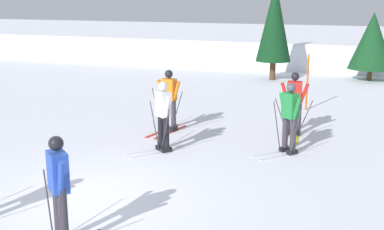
# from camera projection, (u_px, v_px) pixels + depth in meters

# --- Properties ---
(ground_plane) EXTENTS (120.00, 120.00, 0.00)m
(ground_plane) POSITION_uv_depth(u_px,v_px,m) (86.00, 203.00, 8.96)
(ground_plane) COLOR white
(far_snow_ridge) EXTENTS (80.00, 6.77, 1.39)m
(far_snow_ridge) POSITION_uv_depth(u_px,v_px,m) (288.00, 51.00, 27.72)
(far_snow_ridge) COLOR white
(far_snow_ridge) RESTS_ON ground
(skier_green) EXTENTS (1.31, 1.46, 1.71)m
(skier_green) POSITION_uv_depth(u_px,v_px,m) (290.00, 116.00, 11.62)
(skier_green) COLOR silver
(skier_green) RESTS_ON ground
(skier_orange) EXTENTS (0.99, 1.64, 1.71)m
(skier_orange) POSITION_uv_depth(u_px,v_px,m) (169.00, 99.00, 13.62)
(skier_orange) COLOR red
(skier_orange) RESTS_ON ground
(skier_blue) EXTENTS (1.31, 1.46, 1.71)m
(skier_blue) POSITION_uv_depth(u_px,v_px,m) (58.00, 188.00, 7.26)
(skier_blue) COLOR black
(skier_blue) RESTS_ON ground
(skier_red) EXTENTS (1.00, 1.63, 1.71)m
(skier_red) POSITION_uv_depth(u_px,v_px,m) (294.00, 102.00, 13.20)
(skier_red) COLOR gold
(skier_red) RESTS_ON ground
(skier_white) EXTENTS (1.28, 1.49, 1.71)m
(skier_white) POSITION_uv_depth(u_px,v_px,m) (163.00, 114.00, 11.79)
(skier_white) COLOR silver
(skier_white) RESTS_ON ground
(trail_marker_pole) EXTENTS (0.06, 0.06, 1.83)m
(trail_marker_pole) POSITION_uv_depth(u_px,v_px,m) (307.00, 83.00, 16.14)
(trail_marker_pole) COLOR #C65614
(trail_marker_pole) RESTS_ON ground
(conifer_far_left) EXTENTS (1.96, 1.96, 3.01)m
(conifer_far_left) POSITION_uv_depth(u_px,v_px,m) (372.00, 41.00, 21.65)
(conifer_far_left) COLOR #513823
(conifer_far_left) RESTS_ON ground
(conifer_far_right) EXTENTS (1.54, 1.54, 4.33)m
(conifer_far_right) POSITION_uv_depth(u_px,v_px,m) (274.00, 22.00, 21.67)
(conifer_far_right) COLOR #513823
(conifer_far_right) RESTS_ON ground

